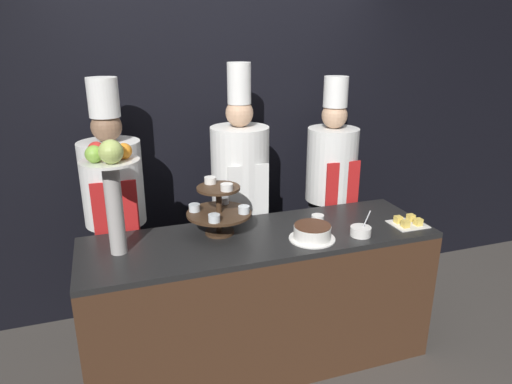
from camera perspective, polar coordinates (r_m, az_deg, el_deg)
wall_back at (r=3.53m, az=-4.38°, el=7.80°), size 10.00×0.06×2.80m
buffet_counter at (r=3.04m, az=0.62°, el=-13.31°), size 2.18×0.66×0.92m
tiered_stand at (r=2.79m, az=-4.65°, el=-1.93°), size 0.40×0.40×0.35m
fruit_pedestal at (r=2.56m, az=-17.70°, el=1.67°), size 0.32×0.32×0.67m
cake_round at (r=2.77m, az=7.04°, el=-5.05°), size 0.28×0.28×0.09m
cup_white at (r=2.97m, az=7.70°, el=-3.54°), size 0.08×0.08×0.07m
cake_square_tray at (r=3.13m, az=18.47°, el=-3.60°), size 0.22×0.19×0.05m
serving_bowl_near at (r=2.88m, az=12.95°, el=-4.79°), size 0.13×0.13×0.16m
chef_left at (r=3.16m, az=-17.21°, el=-1.80°), size 0.39×0.39×1.84m
chef_center_left at (r=3.28m, az=-1.96°, el=0.06°), size 0.41×0.41×1.92m
chef_center_right at (r=3.55m, az=9.32°, el=0.85°), size 0.38×0.38×1.81m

